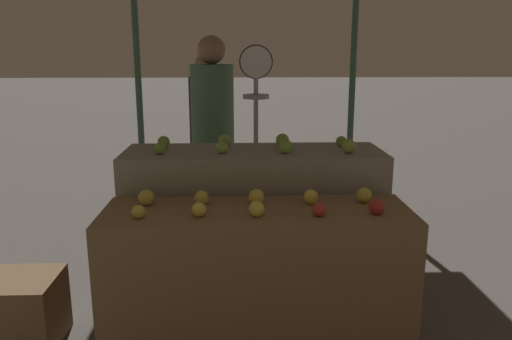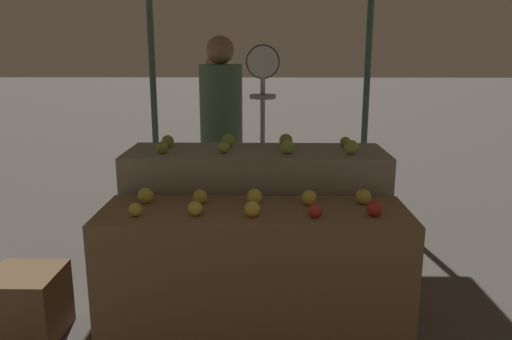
# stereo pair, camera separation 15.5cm
# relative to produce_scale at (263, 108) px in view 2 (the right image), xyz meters

# --- Properties ---
(display_counter_front) EXTENTS (1.67, 0.55, 0.79)m
(display_counter_front) POSITION_rel_produce_scale_xyz_m (-0.04, -1.24, -0.81)
(display_counter_front) COLOR olive
(display_counter_front) RESTS_ON ground_plane
(display_counter_back) EXTENTS (1.67, 0.55, 1.00)m
(display_counter_back) POSITION_rel_produce_scale_xyz_m (-0.04, -0.64, -0.70)
(display_counter_back) COLOR gray
(display_counter_back) RESTS_ON ground_plane
(apple_front_0) EXTENTS (0.07, 0.07, 0.07)m
(apple_front_0) POSITION_rel_produce_scale_xyz_m (-0.65, -1.36, -0.38)
(apple_front_0) COLOR gold
(apple_front_0) RESTS_ON display_counter_front
(apple_front_1) EXTENTS (0.08, 0.08, 0.08)m
(apple_front_1) POSITION_rel_produce_scale_xyz_m (-0.35, -1.34, -0.37)
(apple_front_1) COLOR yellow
(apple_front_1) RESTS_ON display_counter_front
(apple_front_2) EXTENTS (0.08, 0.08, 0.08)m
(apple_front_2) POSITION_rel_produce_scale_xyz_m (-0.05, -1.36, -0.37)
(apple_front_2) COLOR yellow
(apple_front_2) RESTS_ON display_counter_front
(apple_front_3) EXTENTS (0.07, 0.07, 0.07)m
(apple_front_3) POSITION_rel_produce_scale_xyz_m (0.28, -1.36, -0.37)
(apple_front_3) COLOR red
(apple_front_3) RESTS_ON display_counter_front
(apple_front_4) EXTENTS (0.08, 0.08, 0.08)m
(apple_front_4) POSITION_rel_produce_scale_xyz_m (0.58, -1.34, -0.37)
(apple_front_4) COLOR #B72D23
(apple_front_4) RESTS_ON display_counter_front
(apple_front_5) EXTENTS (0.09, 0.09, 0.09)m
(apple_front_5) POSITION_rel_produce_scale_xyz_m (-0.65, -1.13, -0.37)
(apple_front_5) COLOR gold
(apple_front_5) RESTS_ON display_counter_front
(apple_front_6) EXTENTS (0.08, 0.08, 0.08)m
(apple_front_6) POSITION_rel_produce_scale_xyz_m (-0.35, -1.14, -0.37)
(apple_front_6) COLOR gold
(apple_front_6) RESTS_ON display_counter_front
(apple_front_7) EXTENTS (0.09, 0.09, 0.09)m
(apple_front_7) POSITION_rel_produce_scale_xyz_m (-0.04, -1.14, -0.37)
(apple_front_7) COLOR yellow
(apple_front_7) RESTS_ON display_counter_front
(apple_front_8) EXTENTS (0.08, 0.08, 0.08)m
(apple_front_8) POSITION_rel_produce_scale_xyz_m (0.26, -1.15, -0.37)
(apple_front_8) COLOR yellow
(apple_front_8) RESTS_ON display_counter_front
(apple_front_9) EXTENTS (0.09, 0.09, 0.09)m
(apple_front_9) POSITION_rel_produce_scale_xyz_m (0.57, -1.13, -0.37)
(apple_front_9) COLOR gold
(apple_front_9) RESTS_ON display_counter_front
(apple_back_0) EXTENTS (0.07, 0.07, 0.07)m
(apple_back_0) POSITION_rel_produce_scale_xyz_m (-0.62, -0.75, -0.16)
(apple_back_0) COLOR #7AA338
(apple_back_0) RESTS_ON display_counter_back
(apple_back_1) EXTENTS (0.08, 0.08, 0.08)m
(apple_back_1) POSITION_rel_produce_scale_xyz_m (-0.24, -0.74, -0.16)
(apple_back_1) COLOR #8EB247
(apple_back_1) RESTS_ON display_counter_back
(apple_back_2) EXTENTS (0.09, 0.09, 0.09)m
(apple_back_2) POSITION_rel_produce_scale_xyz_m (0.16, -0.76, -0.16)
(apple_back_2) COLOR #84AD3D
(apple_back_2) RESTS_ON display_counter_back
(apple_back_3) EXTENTS (0.09, 0.09, 0.09)m
(apple_back_3) POSITION_rel_produce_scale_xyz_m (0.55, -0.76, -0.16)
(apple_back_3) COLOR #8EB247
(apple_back_3) RESTS_ON display_counter_back
(apple_back_4) EXTENTS (0.08, 0.08, 0.08)m
(apple_back_4) POSITION_rel_produce_scale_xyz_m (-0.63, -0.55, -0.16)
(apple_back_4) COLOR #84AD3D
(apple_back_4) RESTS_ON display_counter_back
(apple_back_5) EXTENTS (0.09, 0.09, 0.09)m
(apple_back_5) POSITION_rel_produce_scale_xyz_m (-0.23, -0.53, -0.16)
(apple_back_5) COLOR #8EB247
(apple_back_5) RESTS_ON display_counter_back
(apple_back_6) EXTENTS (0.09, 0.09, 0.09)m
(apple_back_6) POSITION_rel_produce_scale_xyz_m (0.16, -0.53, -0.16)
(apple_back_6) COLOR #84AD3D
(apple_back_6) RESTS_ON display_counter_back
(apple_back_7) EXTENTS (0.07, 0.07, 0.07)m
(apple_back_7) POSITION_rel_produce_scale_xyz_m (0.55, -0.54, -0.16)
(apple_back_7) COLOR #7AA338
(apple_back_7) RESTS_ON display_counter_back
(produce_scale) EXTENTS (0.25, 0.20, 1.68)m
(produce_scale) POSITION_rel_produce_scale_xyz_m (0.00, 0.00, 0.00)
(produce_scale) COLOR #99999E
(produce_scale) RESTS_ON ground_plane
(person_vendor_at_scale) EXTENTS (0.40, 0.40, 1.75)m
(person_vendor_at_scale) POSITION_rel_produce_scale_xyz_m (-0.35, 0.35, -0.19)
(person_vendor_at_scale) COLOR #2D2D38
(person_vendor_at_scale) RESTS_ON ground_plane
(person_customer_left) EXTENTS (0.40, 0.40, 1.61)m
(person_customer_left) POSITION_rel_produce_scale_xyz_m (-0.43, 0.88, -0.27)
(person_customer_left) COLOR #2D2D38
(person_customer_left) RESTS_ON ground_plane
(wooden_crate_side) EXTENTS (0.40, 0.40, 0.40)m
(wooden_crate_side) POSITION_rel_produce_scale_xyz_m (-1.36, -1.21, -1.00)
(wooden_crate_side) COLOR brown
(wooden_crate_side) RESTS_ON ground_plane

